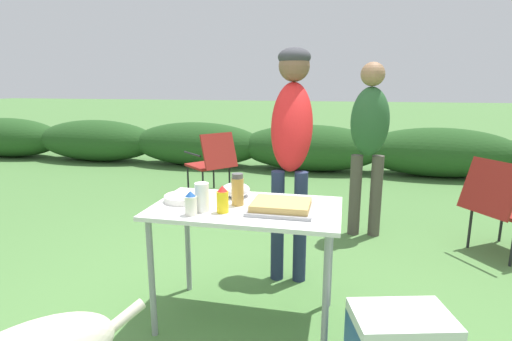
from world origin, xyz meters
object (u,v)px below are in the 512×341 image
object	(u,v)px
mayo_bottle	(191,204)
camp_chair_near_hedge	(502,203)
mixing_bowl	(236,190)
standing_person_in_olive_jacket	(292,130)
plate_stack	(185,198)
food_tray	(281,207)
mustard_bottle	(223,200)
paper_cup_stack	(202,197)
standing_person_with_beanie	(369,134)
folding_table	(246,219)
spice_jar	(238,190)
camp_chair_green_behind_table	(212,160)

from	to	relation	value
mayo_bottle	camp_chair_near_hedge	distance (m)	2.69
mixing_bowl	standing_person_in_olive_jacket	size ratio (longest dim) A/B	0.11
plate_stack	food_tray	bearing A→B (deg)	-5.80
food_tray	standing_person_in_olive_jacket	size ratio (longest dim) A/B	0.22
plate_stack	mustard_bottle	xyz separation A→B (m)	(0.29, -0.16, 0.05)
paper_cup_stack	mayo_bottle	world-z (taller)	paper_cup_stack
mixing_bowl	standing_person_with_beanie	world-z (taller)	standing_person_with_beanie
mustard_bottle	folding_table	bearing A→B (deg)	53.69
paper_cup_stack	mustard_bottle	distance (m)	0.12
camp_chair_near_hedge	food_tray	bearing A→B (deg)	-83.27
mixing_bowl	mayo_bottle	xyz separation A→B (m)	(-0.14, -0.41, 0.02)
mixing_bowl	paper_cup_stack	bearing A→B (deg)	-107.22
mayo_bottle	standing_person_in_olive_jacket	xyz separation A→B (m)	(0.43, 0.93, 0.31)
spice_jar	standing_person_in_olive_jacket	bearing A→B (deg)	72.09
folding_table	standing_person_with_beanie	size ratio (longest dim) A/B	0.67
folding_table	plate_stack	xyz separation A→B (m)	(-0.39, 0.02, 0.10)
mixing_bowl	camp_chair_green_behind_table	bearing A→B (deg)	112.04
standing_person_with_beanie	camp_chair_near_hedge	distance (m)	1.24
folding_table	paper_cup_stack	distance (m)	0.31
paper_cup_stack	standing_person_in_olive_jacket	world-z (taller)	standing_person_in_olive_jacket
mustard_bottle	camp_chair_near_hedge	size ratio (longest dim) A/B	0.19
plate_stack	standing_person_in_olive_jacket	size ratio (longest dim) A/B	0.15
camp_chair_green_behind_table	camp_chair_near_hedge	distance (m)	3.21
plate_stack	mustard_bottle	world-z (taller)	mustard_bottle
mustard_bottle	food_tray	bearing A→B (deg)	16.79
folding_table	plate_stack	size ratio (longest dim) A/B	4.44
mustard_bottle	mayo_bottle	bearing A→B (deg)	-153.21
paper_cup_stack	food_tray	bearing A→B (deg)	13.24
standing_person_in_olive_jacket	standing_person_with_beanie	distance (m)	1.11
standing_person_with_beanie	mustard_bottle	bearing A→B (deg)	-118.93
food_tray	camp_chair_green_behind_table	world-z (taller)	camp_chair_green_behind_table
food_tray	camp_chair_near_hedge	world-z (taller)	camp_chair_near_hedge
mixing_bowl	mayo_bottle	distance (m)	0.43
paper_cup_stack	mayo_bottle	xyz separation A→B (m)	(-0.04, -0.07, -0.02)
folding_table	camp_chair_near_hedge	size ratio (longest dim) A/B	1.32
plate_stack	standing_person_with_beanie	bearing A→B (deg)	54.38
standing_person_with_beanie	camp_chair_green_behind_table	xyz separation A→B (m)	(-1.87, 0.99, -0.52)
plate_stack	paper_cup_stack	distance (m)	0.25
mixing_bowl	standing_person_in_olive_jacket	xyz separation A→B (m)	(0.28, 0.52, 0.33)
folding_table	plate_stack	world-z (taller)	plate_stack
folding_table	spice_jar	distance (m)	0.18
spice_jar	mustard_bottle	size ratio (longest dim) A/B	1.23
food_tray	spice_jar	xyz separation A→B (m)	(-0.27, 0.06, 0.07)
folding_table	standing_person_in_olive_jacket	xyz separation A→B (m)	(0.17, 0.71, 0.45)
plate_stack	spice_jar	xyz separation A→B (m)	(0.34, -0.00, 0.07)
mixing_bowl	standing_person_in_olive_jacket	bearing A→B (deg)	61.28
food_tray	mayo_bottle	xyz separation A→B (m)	(-0.47, -0.17, 0.04)
spice_jar	paper_cup_stack	bearing A→B (deg)	-135.74
folding_table	standing_person_in_olive_jacket	world-z (taller)	standing_person_in_olive_jacket
folding_table	food_tray	size ratio (longest dim) A/B	3.01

